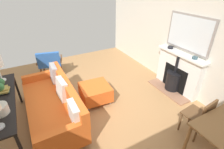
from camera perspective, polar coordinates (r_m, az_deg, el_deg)
ground_plane at (r=3.87m, az=-7.63°, el=-11.20°), size 4.84×6.05×0.01m
wall_left at (r=4.49m, az=21.82°, el=12.93°), size 0.12×6.05×2.73m
fireplace at (r=4.49m, az=21.24°, el=0.04°), size 0.52×1.32×1.00m
mirror_over_mantel at (r=4.19m, az=24.82°, el=12.67°), size 0.04×1.15×0.81m
mantel_bowl_near at (r=4.47m, az=19.37°, el=8.78°), size 0.14×0.14×0.05m
mantel_bowl_far at (r=4.06m, az=26.50°, el=5.17°), size 0.12×0.12×0.05m
sofa at (r=3.58m, az=-19.22°, el=-9.52°), size 0.90×2.08×0.83m
ottoman at (r=3.90m, az=-5.73°, el=-5.93°), size 0.70×0.70×0.41m
armchair_accent at (r=5.11m, az=-20.54°, el=4.19°), size 0.79×0.71×0.80m
console_table at (r=3.43m, az=-33.31°, el=-8.25°), size 0.41×1.83×0.76m
book_stack at (r=3.56m, az=-33.76°, el=-4.64°), size 0.31×0.24×0.08m
dining_chair_near_fireplace at (r=3.33m, az=28.20°, el=-12.10°), size 0.44×0.44×0.81m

